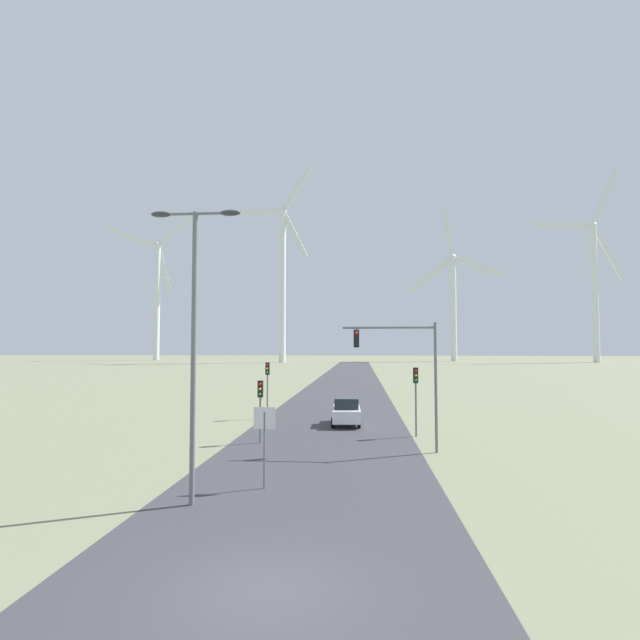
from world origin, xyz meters
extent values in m
plane|color=#757A5B|center=(0.00, 0.00, 0.00)|extent=(600.00, 600.00, 0.00)
cube|color=#38383D|center=(0.00, 48.00, 0.00)|extent=(10.00, 240.00, 0.01)
cylinder|color=slate|center=(-3.52, 5.42, 4.87)|extent=(0.18, 0.18, 9.73)
cylinder|color=slate|center=(-3.52, 5.42, 9.68)|extent=(2.40, 0.10, 0.10)
ellipsoid|color=#333338|center=(-4.71, 5.42, 9.68)|extent=(0.70, 0.32, 0.20)
ellipsoid|color=#333338|center=(-2.32, 5.42, 9.68)|extent=(0.70, 0.32, 0.20)
cylinder|color=slate|center=(-1.51, 7.50, 1.39)|extent=(0.07, 0.07, 2.79)
cube|color=white|center=(-1.51, 7.49, 2.56)|extent=(0.81, 0.01, 0.81)
cube|color=red|center=(-1.51, 7.50, 2.56)|extent=(0.76, 0.02, 0.76)
cylinder|color=slate|center=(-3.39, 16.07, 1.68)|extent=(0.11, 0.11, 3.35)
cube|color=black|center=(-3.39, 16.07, 2.90)|extent=(0.28, 0.24, 0.90)
sphere|color=red|center=(-3.39, 15.93, 3.17)|extent=(0.16, 0.16, 0.16)
sphere|color=gold|center=(-3.39, 15.93, 2.90)|extent=(0.16, 0.16, 0.16)
sphere|color=green|center=(-3.39, 15.93, 2.63)|extent=(0.16, 0.16, 0.16)
cylinder|color=slate|center=(5.25, 18.74, 1.99)|extent=(0.11, 0.11, 3.98)
cube|color=black|center=(5.25, 18.74, 3.53)|extent=(0.28, 0.24, 0.90)
sphere|color=red|center=(5.25, 18.61, 3.80)|extent=(0.16, 0.16, 0.16)
sphere|color=gold|center=(5.25, 18.61, 3.53)|extent=(0.16, 0.16, 0.16)
sphere|color=green|center=(5.25, 18.61, 3.26)|extent=(0.16, 0.16, 0.16)
cylinder|color=slate|center=(-4.71, 25.20, 2.03)|extent=(0.11, 0.11, 4.07)
cube|color=black|center=(-4.71, 25.20, 3.62)|extent=(0.28, 0.24, 0.90)
sphere|color=red|center=(-4.71, 25.07, 3.89)|extent=(0.16, 0.16, 0.16)
sphere|color=gold|center=(-4.71, 25.07, 3.62)|extent=(0.16, 0.16, 0.16)
sphere|color=green|center=(-4.71, 25.07, 3.35)|extent=(0.16, 0.16, 0.16)
cylinder|color=slate|center=(5.75, 14.31, 3.20)|extent=(0.14, 0.14, 6.41)
cylinder|color=slate|center=(3.45, 14.31, 6.16)|extent=(4.60, 0.12, 0.12)
cube|color=black|center=(1.84, 14.31, 5.61)|extent=(0.28, 0.24, 0.90)
sphere|color=red|center=(1.84, 14.18, 5.88)|extent=(0.18, 0.18, 0.18)
cube|color=white|center=(1.10, 22.70, 0.73)|extent=(1.93, 4.16, 0.80)
cube|color=#1E2328|center=(1.10, 22.55, 1.48)|extent=(1.63, 2.15, 0.70)
cylinder|color=black|center=(0.27, 23.97, 0.33)|extent=(0.22, 0.66, 0.66)
cylinder|color=black|center=(1.93, 23.97, 0.33)|extent=(0.22, 0.66, 0.66)
cylinder|color=black|center=(0.27, 21.43, 0.33)|extent=(0.22, 0.66, 0.66)
cylinder|color=black|center=(1.93, 21.43, 0.33)|extent=(0.22, 0.66, 0.66)
cylinder|color=white|center=(-79.36, 183.22, 23.19)|extent=(2.20, 2.20, 46.37)
sphere|color=white|center=(-79.36, 183.22, 46.37)|extent=(2.60, 2.60, 2.60)
cube|color=white|center=(-72.02, 185.28, 53.59)|extent=(15.09, 4.69, 14.85)
cube|color=white|center=(-89.04, 180.49, 49.36)|extent=(18.80, 5.74, 7.34)
cube|color=white|center=(-77.01, 183.88, 36.16)|extent=(6.23, 2.20, 19.57)
cylinder|color=white|center=(-24.02, 155.25, 25.69)|extent=(2.20, 2.20, 51.39)
sphere|color=white|center=(-24.02, 155.25, 51.39)|extent=(2.60, 2.60, 2.60)
cube|color=white|center=(-33.21, 156.78, 51.93)|extent=(17.30, 3.35, 2.81)
cube|color=white|center=(-19.88, 154.57, 43.04)|extent=(9.36, 2.03, 16.34)
cube|color=white|center=(-18.95, 154.41, 59.19)|extent=(10.99, 2.30, 15.51)
cylinder|color=white|center=(36.60, 176.50, 19.29)|extent=(2.20, 2.20, 38.58)
sphere|color=white|center=(36.60, 176.50, 38.58)|extent=(2.60, 2.60, 2.60)
cube|color=white|center=(35.04, 176.61, 48.51)|extent=(4.72, 0.83, 18.84)
cube|color=white|center=(28.80, 177.05, 32.27)|extent=(15.75, 1.61, 13.21)
cube|color=white|center=(45.95, 175.84, 34.97)|extent=(18.17, 1.78, 8.44)
cylinder|color=white|center=(82.36, 166.03, 23.56)|extent=(2.20, 2.20, 47.13)
sphere|color=white|center=(82.36, 166.03, 47.13)|extent=(2.60, 2.60, 2.60)
cube|color=white|center=(88.34, 167.96, 37.39)|extent=(12.88, 4.58, 19.36)
cube|color=white|center=(87.40, 167.65, 57.44)|extent=(11.18, 4.04, 20.29)
cube|color=white|center=(71.35, 162.47, 46.55)|extent=(21.03, 7.21, 2.88)
camera|label=1|loc=(2.01, -10.82, 5.17)|focal=28.00mm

